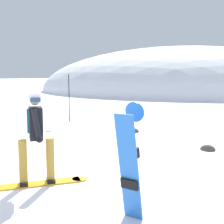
# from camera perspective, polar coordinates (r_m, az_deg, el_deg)

# --- Properties ---
(ground_plane) EXTENTS (300.00, 300.00, 0.00)m
(ground_plane) POSITION_cam_1_polar(r_m,az_deg,el_deg) (6.30, -16.25, -11.53)
(ground_plane) COLOR white
(ridge_peak_main) EXTENTS (36.76, 33.08, 11.12)m
(ridge_peak_main) POSITION_cam_1_polar(r_m,az_deg,el_deg) (39.93, 12.66, 4.05)
(ridge_peak_main) COLOR white
(ridge_peak_main) RESTS_ON ground
(snowboarder_main) EXTENTS (1.25, 1.50, 1.71)m
(snowboarder_main) POSITION_cam_1_polar(r_m,az_deg,el_deg) (5.51, -14.43, -4.25)
(snowboarder_main) COLOR orange
(snowboarder_main) RESTS_ON ground
(spare_snowboard) EXTENTS (0.28, 0.34, 1.63)m
(spare_snowboard) POSITION_cam_1_polar(r_m,az_deg,el_deg) (4.02, 3.44, -9.57)
(spare_snowboard) COLOR blue
(spare_snowboard) RESTS_ON ground
(piste_marker_near) EXTENTS (0.20, 0.20, 2.06)m
(piste_marker_near) POSITION_cam_1_polar(r_m,az_deg,el_deg) (12.69, -8.27, 3.34)
(piste_marker_near) COLOR black
(piste_marker_near) RESTS_ON ground
(rock_mid) EXTENTS (0.40, 0.34, 0.28)m
(rock_mid) POSITION_cam_1_polar(r_m,az_deg,el_deg) (10.47, 4.16, -3.85)
(rock_mid) COLOR #4C4742
(rock_mid) RESTS_ON ground
(rock_small) EXTENTS (0.41, 0.35, 0.28)m
(rock_small) POSITION_cam_1_polar(r_m,az_deg,el_deg) (8.37, 17.93, -6.97)
(rock_small) COLOR #4C4742
(rock_small) RESTS_ON ground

